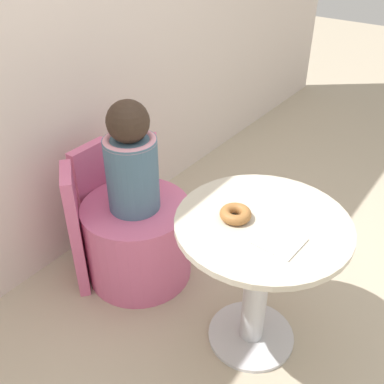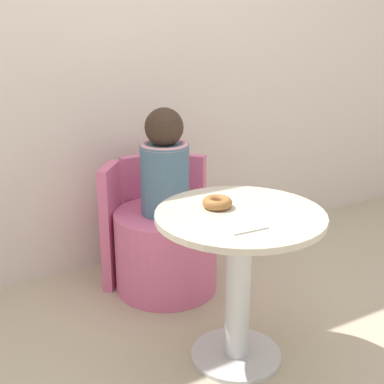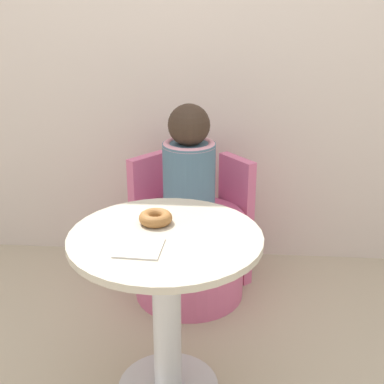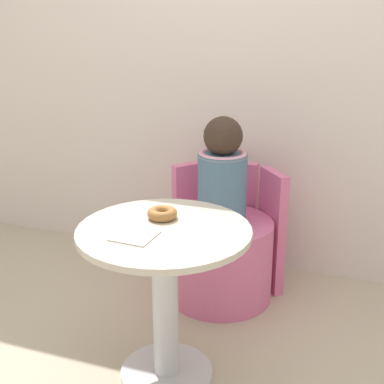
{
  "view_description": "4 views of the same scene",
  "coord_description": "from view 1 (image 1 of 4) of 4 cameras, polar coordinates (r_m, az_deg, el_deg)",
  "views": [
    {
      "loc": [
        -1.23,
        -0.56,
        1.64
      ],
      "look_at": [
        -0.0,
        0.34,
        0.63
      ],
      "focal_mm": 42.0,
      "sensor_mm": 36.0,
      "label": 1
    },
    {
      "loc": [
        -1.13,
        -1.55,
        1.37
      ],
      "look_at": [
        -0.04,
        0.34,
        0.63
      ],
      "focal_mm": 50.0,
      "sensor_mm": 36.0,
      "label": 2
    },
    {
      "loc": [
        0.19,
        -1.59,
        1.43
      ],
      "look_at": [
        0.04,
        0.36,
        0.66
      ],
      "focal_mm": 50.0,
      "sensor_mm": 36.0,
      "label": 3
    },
    {
      "loc": [
        0.69,
        -1.68,
        1.42
      ],
      "look_at": [
        -0.02,
        0.3,
        0.69
      ],
      "focal_mm": 50.0,
      "sensor_mm": 36.0,
      "label": 4
    }
  ],
  "objects": [
    {
      "name": "child_figure",
      "position": [
        2.0,
        -7.74,
        3.97
      ],
      "size": [
        0.24,
        0.24,
        0.53
      ],
      "color": "slate",
      "rests_on": "tub_chair"
    },
    {
      "name": "booth_backrest",
      "position": [
        2.31,
        -11.08,
        -1.79
      ],
      "size": [
        0.62,
        0.23,
        0.64
      ],
      "color": "#DB6693",
      "rests_on": "ground_plane"
    },
    {
      "name": "donut",
      "position": [
        1.65,
        5.55,
        -2.79
      ],
      "size": [
        0.12,
        0.12,
        0.04
      ],
      "color": "#9E6633",
      "rests_on": "round_table"
    },
    {
      "name": "ground_plane",
      "position": [
        2.13,
        7.78,
        -17.28
      ],
      "size": [
        12.0,
        12.0,
        0.0
      ],
      "primitive_type": "plane",
      "color": "#B7A88E"
    },
    {
      "name": "round_table",
      "position": [
        1.78,
        8.55,
        -8.64
      ],
      "size": [
        0.66,
        0.66,
        0.64
      ],
      "color": "silver",
      "rests_on": "ground_plane"
    },
    {
      "name": "back_wall",
      "position": [
        2.13,
        -18.58,
        20.2
      ],
      "size": [
        6.0,
        0.06,
        2.4
      ],
      "color": "silver",
      "rests_on": "ground_plane"
    },
    {
      "name": "tub_chair",
      "position": [
        2.25,
        -6.87,
        -6.08
      ],
      "size": [
        0.52,
        0.52,
        0.42
      ],
      "color": "#DB6693",
      "rests_on": "ground_plane"
    },
    {
      "name": "paper_napkin",
      "position": [
        1.58,
        11.11,
        -6.18
      ],
      "size": [
        0.15,
        0.15,
        0.01
      ],
      "color": "silver",
      "rests_on": "round_table"
    }
  ]
}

